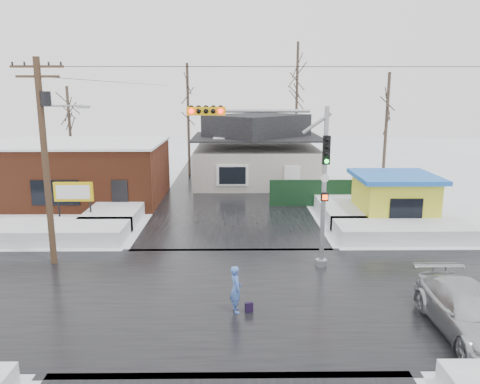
{
  "coord_description": "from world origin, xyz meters",
  "views": [
    {
      "loc": [
        0.17,
        -16.55,
        7.63
      ],
      "look_at": [
        0.42,
        4.72,
        3.0
      ],
      "focal_mm": 35.0,
      "sensor_mm": 36.0,
      "label": 1
    }
  ],
  "objects_px": {
    "traffic_signal": "(288,165)",
    "car": "(469,312)",
    "utility_pole": "(46,150)",
    "kiosk": "(394,198)",
    "marquee_sign": "(74,193)",
    "pedestrian": "(236,289)"
  },
  "relations": [
    {
      "from": "traffic_signal",
      "to": "car",
      "type": "xyz_separation_m",
      "value": [
        5.18,
        -5.92,
        -3.79
      ]
    },
    {
      "from": "utility_pole",
      "to": "kiosk",
      "type": "relative_size",
      "value": 1.96
    },
    {
      "from": "traffic_signal",
      "to": "utility_pole",
      "type": "distance_m",
      "value": 10.39
    },
    {
      "from": "utility_pole",
      "to": "car",
      "type": "distance_m",
      "value": 17.38
    },
    {
      "from": "marquee_sign",
      "to": "utility_pole",
      "type": "bearing_deg",
      "value": -79.87
    },
    {
      "from": "kiosk",
      "to": "car",
      "type": "relative_size",
      "value": 0.9
    },
    {
      "from": "pedestrian",
      "to": "car",
      "type": "height_order",
      "value": "pedestrian"
    },
    {
      "from": "car",
      "to": "pedestrian",
      "type": "bearing_deg",
      "value": 167.85
    },
    {
      "from": "traffic_signal",
      "to": "pedestrian",
      "type": "bearing_deg",
      "value": -117.32
    },
    {
      "from": "marquee_sign",
      "to": "kiosk",
      "type": "distance_m",
      "value": 18.51
    },
    {
      "from": "utility_pole",
      "to": "marquee_sign",
      "type": "bearing_deg",
      "value": 100.13
    },
    {
      "from": "kiosk",
      "to": "pedestrian",
      "type": "relative_size",
      "value": 2.73
    },
    {
      "from": "utility_pole",
      "to": "car",
      "type": "relative_size",
      "value": 1.75
    },
    {
      "from": "utility_pole",
      "to": "traffic_signal",
      "type": "bearing_deg",
      "value": -2.95
    },
    {
      "from": "utility_pole",
      "to": "car",
      "type": "xyz_separation_m",
      "value": [
        15.54,
        -6.45,
        -4.37
      ]
    },
    {
      "from": "traffic_signal",
      "to": "pedestrian",
      "type": "distance_m",
      "value": 6.11
    },
    {
      "from": "traffic_signal",
      "to": "utility_pole",
      "type": "relative_size",
      "value": 0.78
    },
    {
      "from": "car",
      "to": "traffic_signal",
      "type": "bearing_deg",
      "value": 131.21
    },
    {
      "from": "traffic_signal",
      "to": "pedestrian",
      "type": "xyz_separation_m",
      "value": [
        -2.23,
        -4.32,
        -3.7
      ]
    },
    {
      "from": "kiosk",
      "to": "car",
      "type": "bearing_deg",
      "value": -98.31
    },
    {
      "from": "traffic_signal",
      "to": "marquee_sign",
      "type": "height_order",
      "value": "traffic_signal"
    },
    {
      "from": "pedestrian",
      "to": "traffic_signal",
      "type": "bearing_deg",
      "value": -40.17
    }
  ]
}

